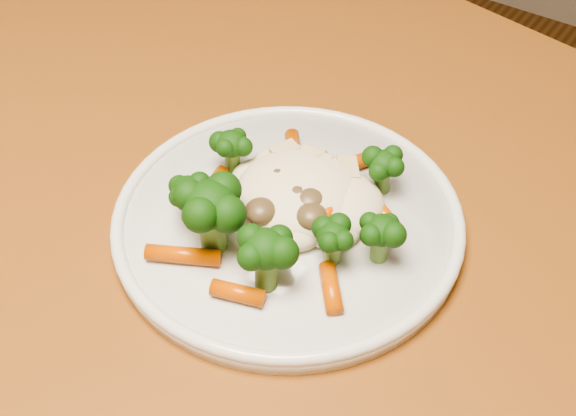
{
  "coord_description": "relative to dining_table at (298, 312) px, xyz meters",
  "views": [
    {
      "loc": [
        0.25,
        -0.58,
        1.14
      ],
      "look_at": [
        0.03,
        -0.27,
        0.77
      ],
      "focal_mm": 45.0,
      "sensor_mm": 36.0,
      "label": 1
    }
  ],
  "objects": [
    {
      "name": "meal",
      "position": [
        -0.01,
        -0.01,
        0.14
      ],
      "size": [
        0.18,
        0.19,
        0.05
      ],
      "color": "#F3E6C2",
      "rests_on": "plate"
    },
    {
      "name": "dining_table",
      "position": [
        0.0,
        0.0,
        0.0
      ],
      "size": [
        1.23,
        0.94,
        0.75
      ],
      "rotation": [
        0.0,
        0.0,
        -0.19
      ],
      "color": "brown",
      "rests_on": "ground"
    },
    {
      "name": "plate",
      "position": [
        -0.01,
        -0.01,
        0.12
      ],
      "size": [
        0.26,
        0.26,
        0.01
      ],
      "primitive_type": "cylinder",
      "color": "silver",
      "rests_on": "dining_table"
    }
  ]
}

